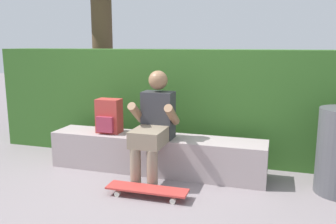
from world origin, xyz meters
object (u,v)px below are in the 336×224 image
at_px(backpack_on_bench, 109,116).
at_px(bench_main, 156,154).
at_px(person_skater, 154,123).
at_px(skateboard_near_person, 147,190).

bearing_deg(backpack_on_bench, bench_main, 0.93).
bearing_deg(bench_main, person_skater, -75.11).
xyz_separation_m(person_skater, backpack_on_bench, (-0.63, 0.20, -0.01)).
distance_m(bench_main, backpack_on_bench, 0.71).
xyz_separation_m(skateboard_near_person, backpack_on_bench, (-0.73, 0.68, 0.54)).
xyz_separation_m(bench_main, person_skater, (0.06, -0.21, 0.41)).
height_order(person_skater, backpack_on_bench, person_skater).
height_order(person_skater, skateboard_near_person, person_skater).
bearing_deg(backpack_on_bench, skateboard_near_person, -42.97).
distance_m(bench_main, skateboard_near_person, 0.72).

